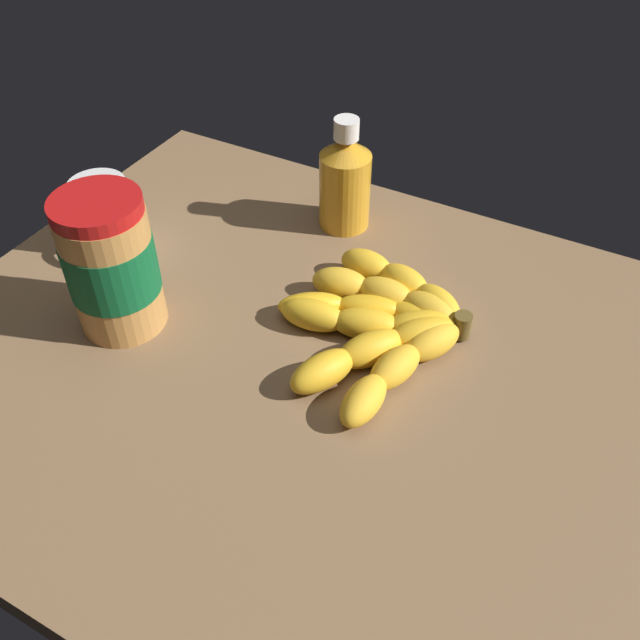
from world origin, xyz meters
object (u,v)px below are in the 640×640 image
(banana_bunch, at_px, (382,321))
(coffee_mug, at_px, (104,215))
(honey_bottle, at_px, (345,181))
(peanut_butter_jar, at_px, (111,264))

(banana_bunch, bearing_deg, coffee_mug, 2.58)
(honey_bottle, height_order, coffee_mug, honey_bottle)
(peanut_butter_jar, bearing_deg, banana_bunch, -155.80)
(banana_bunch, distance_m, honey_bottle, 0.22)
(honey_bottle, bearing_deg, banana_bunch, 128.29)
(peanut_butter_jar, bearing_deg, coffee_mug, -43.07)
(honey_bottle, bearing_deg, coffee_mug, 37.25)
(banana_bunch, height_order, peanut_butter_jar, peanut_butter_jar)
(honey_bottle, relative_size, coffee_mug, 1.60)
(banana_bunch, bearing_deg, peanut_butter_jar, 24.20)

